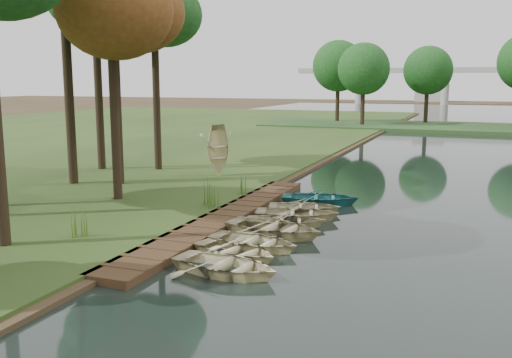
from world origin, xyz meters
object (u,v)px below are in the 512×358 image
(boardwalk, at_px, (224,219))
(rowboat_2, at_px, (254,239))
(rowboat_1, at_px, (235,248))
(stored_rowboat, at_px, (218,170))
(rowboat_0, at_px, (226,263))

(boardwalk, relative_size, rowboat_2, 4.96)
(rowboat_2, bearing_deg, boardwalk, 46.58)
(rowboat_2, bearing_deg, rowboat_1, 178.17)
(rowboat_1, bearing_deg, boardwalk, 46.08)
(rowboat_1, xyz_separation_m, stored_rowboat, (-6.69, 12.92, 0.24))
(rowboat_0, height_order, rowboat_1, rowboat_0)
(boardwalk, relative_size, rowboat_0, 4.76)
(boardwalk, height_order, rowboat_1, rowboat_1)
(boardwalk, relative_size, stored_rowboat, 5.49)
(stored_rowboat, bearing_deg, rowboat_2, -116.77)
(boardwalk, distance_m, rowboat_0, 6.41)
(rowboat_0, height_order, stored_rowboat, stored_rowboat)
(rowboat_1, bearing_deg, stored_rowboat, 44.46)
(rowboat_1, relative_size, stored_rowboat, 1.04)
(boardwalk, distance_m, stored_rowboat, 9.70)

